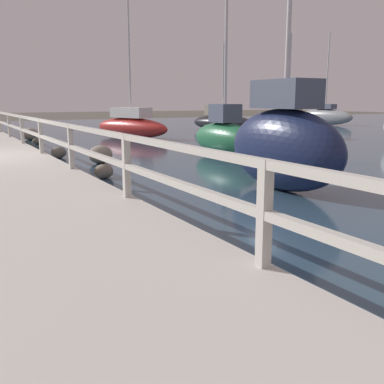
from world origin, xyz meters
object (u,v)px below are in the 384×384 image
at_px(sailboat_red, 131,125).
at_px(sailboat_gray, 325,116).
at_px(sailboat_teal, 287,124).
at_px(sailboat_black, 223,121).
at_px(sailboat_green, 225,135).
at_px(sailboat_navy, 284,143).

xyz_separation_m(sailboat_red, sailboat_gray, (16.89, 4.32, 0.05)).
height_order(sailboat_red, sailboat_teal, sailboat_red).
distance_m(sailboat_teal, sailboat_gray, 12.59).
bearing_deg(sailboat_gray, sailboat_black, -171.10).
relative_size(sailboat_red, sailboat_teal, 1.42).
relative_size(sailboat_black, sailboat_teal, 1.05).
relative_size(sailboat_teal, sailboat_green, 0.63).
relative_size(sailboat_navy, sailboat_gray, 1.29).
height_order(sailboat_red, sailboat_gray, sailboat_red).
xyz_separation_m(sailboat_green, sailboat_navy, (-2.07, -5.30, 0.28)).
bearing_deg(sailboat_gray, sailboat_navy, -140.97).
xyz_separation_m(sailboat_red, sailboat_green, (-0.02, -8.22, 0.06)).
relative_size(sailboat_red, sailboat_gray, 1.04).
bearing_deg(sailboat_green, sailboat_gray, 35.72).
bearing_deg(sailboat_red, sailboat_black, -1.64).
height_order(sailboat_navy, sailboat_gray, sailboat_navy).
distance_m(sailboat_green, sailboat_gray, 21.05).
height_order(sailboat_black, sailboat_red, sailboat_red).
bearing_deg(sailboat_gray, sailboat_red, -169.84).
height_order(sailboat_teal, sailboat_navy, sailboat_navy).
distance_m(sailboat_black, sailboat_teal, 5.14).
distance_m(sailboat_red, sailboat_green, 8.22).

